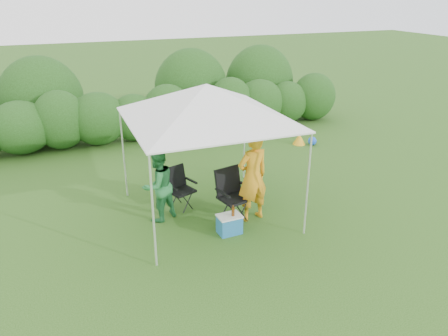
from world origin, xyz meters
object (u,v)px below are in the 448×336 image
object	(u,v)px
woman	(158,185)
cooler	(229,224)
man	(253,177)
chair_right	(232,191)
chair_left	(179,185)
canopy	(207,102)

from	to	relation	value
woman	cooler	distance (m)	1.68
man	cooler	distance (m)	1.09
chair_right	chair_left	world-z (taller)	chair_right
canopy	chair_left	bearing A→B (deg)	132.70
canopy	chair_left	xyz separation A→B (m)	(-0.49, 0.53, -1.94)
man	cooler	xyz separation A→B (m)	(-0.67, -0.39, -0.77)
chair_right	man	distance (m)	0.55
man	cooler	world-z (taller)	man
man	canopy	bearing A→B (deg)	-45.13
canopy	woman	size ratio (longest dim) A/B	1.99
chair_right	chair_left	xyz separation A→B (m)	(-0.91, 0.87, -0.09)
man	woman	xyz separation A→B (m)	(-1.82, 0.68, -0.19)
canopy	man	xyz separation A→B (m)	(0.78, -0.55, -1.50)
canopy	cooler	xyz separation A→B (m)	(0.11, -0.94, -2.26)
chair_right	chair_left	bearing A→B (deg)	123.12
chair_right	chair_left	distance (m)	1.26
cooler	man	bearing A→B (deg)	27.06
woman	cooler	size ratio (longest dim) A/B	3.18
chair_right	man	xyz separation A→B (m)	(0.36, -0.22, 0.36)
chair_right	man	size ratio (longest dim) A/B	0.56
canopy	man	bearing A→B (deg)	-35.39
canopy	chair_left	world-z (taller)	canopy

